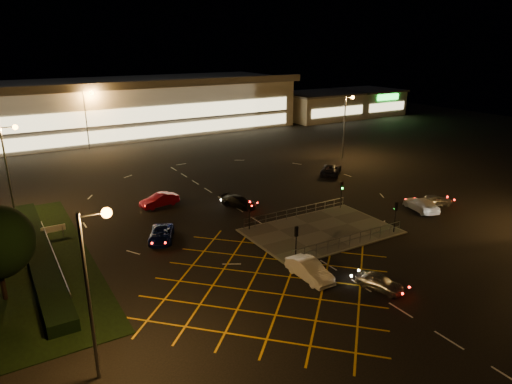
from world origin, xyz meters
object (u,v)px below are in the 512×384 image
car_circ_red (159,200)px  car_east_grey (331,169)px  car_left_blue (161,234)px  signal_nw (249,208)px  car_far_dkgrey (239,202)px  car_queue_white (309,270)px  signal_sw (296,236)px  car_near_silver (380,282)px  car_approach_white (421,204)px  signal_se (396,211)px  signal_ne (342,189)px  car_right_silver (436,200)px

car_circ_red → car_east_grey: size_ratio=0.85×
car_left_blue → signal_nw: bearing=11.5°
car_circ_red → car_far_dkgrey: bearing=48.4°
car_queue_white → car_left_blue: 15.24m
signal_sw → car_circ_red: (-5.35, 19.47, -1.62)m
signal_sw → car_near_silver: 7.84m
signal_nw → signal_sw: bearing=-90.0°
car_left_blue → signal_sw: bearing=-24.3°
car_queue_white → signal_nw: bearing=85.1°
car_circ_red → car_approach_white: bearing=47.1°
signal_sw → car_approach_white: signal_sw is taller
signal_sw → car_far_dkgrey: (2.45, 14.56, -1.74)m
signal_sw → signal_nw: 7.99m
car_circ_red → signal_se: bearing=32.3°
signal_nw → car_east_grey: signal_nw is taller
car_approach_white → signal_ne: bearing=-19.9°
signal_nw → car_far_dkgrey: 7.22m
signal_ne → car_left_blue: (-20.47, 2.18, -1.73)m
car_left_blue → car_far_dkgrey: (10.92, 4.39, -0.01)m
signal_nw → car_left_blue: signal_nw is taller
car_east_grey → signal_ne: bearing=102.3°
signal_sw → car_circ_red: size_ratio=0.70×
car_right_silver → car_east_grey: car_east_grey is taller
signal_sw → car_right_silver: bearing=-171.9°
signal_sw → car_far_dkgrey: size_ratio=0.73×
car_right_silver → car_approach_white: car_approach_white is taller
signal_se → car_right_silver: 10.79m
signal_nw → car_far_dkgrey: (2.45, 6.57, -1.74)m
car_right_silver → car_east_grey: (-1.78, 16.58, 0.06)m
car_right_silver → car_left_blue: bearing=91.6°
car_queue_white → car_circ_red: size_ratio=1.03×
car_queue_white → car_circ_red: car_queue_white is taller
car_near_silver → car_circ_red: (-8.13, 26.60, 0.12)m
signal_se → car_near_silver: bearing=37.7°
signal_se → signal_ne: (0.00, 7.99, 0.00)m
car_approach_white → car_queue_white: bearing=30.2°
signal_nw → signal_ne: size_ratio=1.00×
car_queue_white → car_east_grey: 31.11m
signal_nw → car_left_blue: (-8.47, 2.18, -1.73)m
car_queue_white → car_right_silver: (22.98, 6.18, -0.10)m
signal_sw → car_far_dkgrey: bearing=-99.5°
signal_nw → car_near_silver: (2.78, -15.11, -1.74)m
signal_se → car_right_silver: signal_se is taller
signal_sw → signal_nw: (0.00, 7.99, 0.00)m
car_near_silver → car_queue_white: bearing=112.5°
signal_se → signal_ne: bearing=-90.0°
signal_se → car_left_blue: size_ratio=0.68×
car_near_silver → signal_nw: bearing=81.9°
car_east_grey → car_left_blue: bearing=66.1°
car_far_dkgrey → car_approach_white: 20.60m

